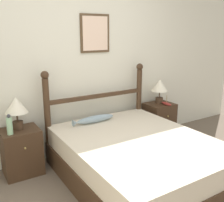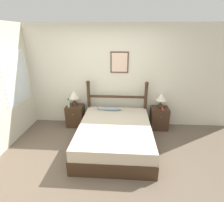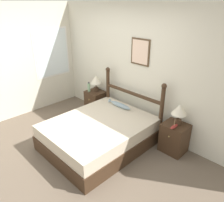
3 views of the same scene
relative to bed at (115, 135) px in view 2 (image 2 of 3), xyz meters
The scene contains 11 objects.
ground_plane 0.70m from the bed, 106.12° to the right, with size 16.00×16.00×0.00m, color brown.
wall_back 1.51m from the bed, 99.35° to the left, with size 6.40×0.08×2.55m.
bed is the anchor object (origin of this frame).
headboard 1.02m from the bed, 90.00° to the left, with size 1.55×0.10×1.22m.
nightstand_left 1.38m from the bed, 142.13° to the left, with size 0.43×0.40×0.56m.
nightstand_right 1.38m from the bed, 37.87° to the left, with size 0.43×0.40×0.56m.
table_lamp_left 1.53m from the bed, 141.08° to the left, with size 0.26×0.26×0.39m.
table_lamp_right 1.52m from the bed, 38.51° to the left, with size 0.26×0.26×0.39m.
bottle 1.49m from the bed, 148.03° to the left, with size 0.06×0.06×0.24m.
model_boat 1.38m from the bed, 33.00° to the left, with size 0.07×0.21×0.16m.
fish_pillow 0.80m from the bed, 102.78° to the left, with size 0.59×0.11×0.09m.
Camera 2 is at (0.34, -2.62, 2.29)m, focal length 28.00 mm.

